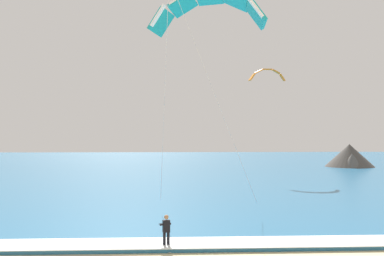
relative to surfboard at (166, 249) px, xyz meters
name	(u,v)px	position (x,y,z in m)	size (l,w,h in m)	color
sea	(163,165)	(-1.44, 59.38, 0.07)	(200.00, 120.00, 0.20)	teal
surf_foam	(137,243)	(-1.44, 0.38, 0.19)	(200.00, 2.22, 0.04)	white
surfboard	(166,249)	(0.00, 0.00, 0.00)	(0.84, 1.47, 0.09)	white
kitesurfer	(166,230)	(-0.01, 0.02, 0.91)	(0.62, 0.62, 1.69)	black
kite_primary	(208,7)	(2.70, 7.74, 14.32)	(7.90, 9.15, 14.38)	teal
kite_distant	(267,73)	(12.73, 33.77, 13.79)	(4.90, 1.10, 1.72)	orange
headland_right	(350,156)	(31.21, 51.03, 1.97)	(8.75, 8.75, 4.16)	#47423D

